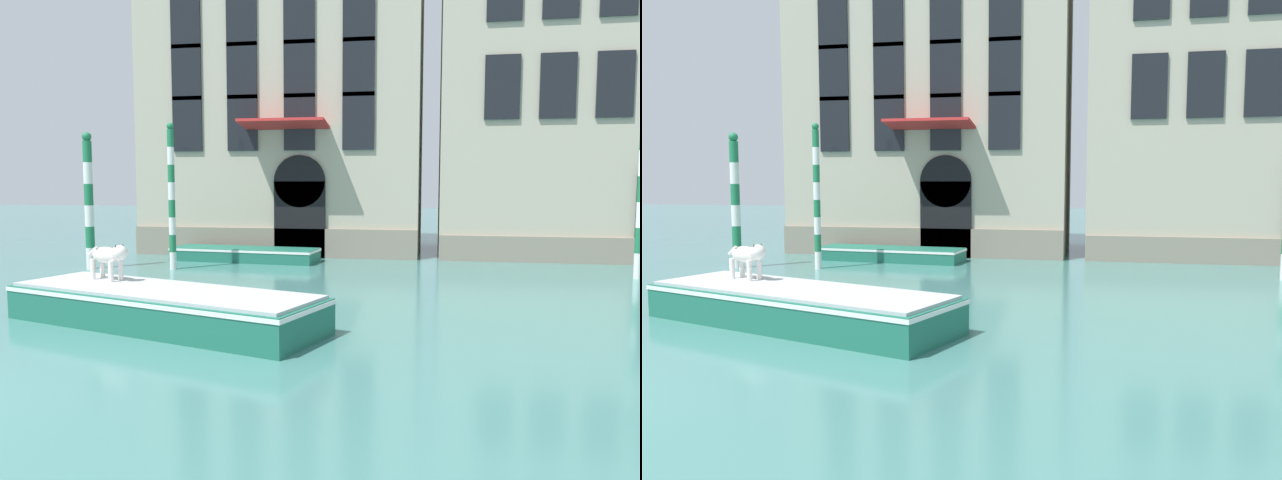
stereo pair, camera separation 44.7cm
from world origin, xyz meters
TOP-DOWN VIEW (x-y plane):
  - palazzo_left at (1.02, 19.41)m, footprint 10.76×7.40m
  - boat_foreground at (1.74, 5.23)m, footprint 6.91×3.92m
  - dog_on_deck at (0.22, 5.99)m, footprint 1.12×0.67m
  - boat_moored_near_palazzo at (0.39, 15.06)m, footprint 5.34×1.94m
  - mooring_pole_0 at (-1.26, 12.65)m, footprint 0.22×0.22m
  - mooring_pole_3 at (-3.93, 12.30)m, footprint 0.29×0.29m

SIDE VIEW (x-z plane):
  - boat_moored_near_palazzo at x=0.39m, z-range 0.01..0.49m
  - boat_foreground at x=1.74m, z-range 0.02..0.76m
  - dog_on_deck at x=0.22m, z-range 0.86..1.65m
  - mooring_pole_3 at x=-3.93m, z-range 0.02..4.39m
  - mooring_pole_0 at x=-1.26m, z-range 0.02..4.67m
  - palazzo_left at x=1.02m, z-range -0.02..13.17m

